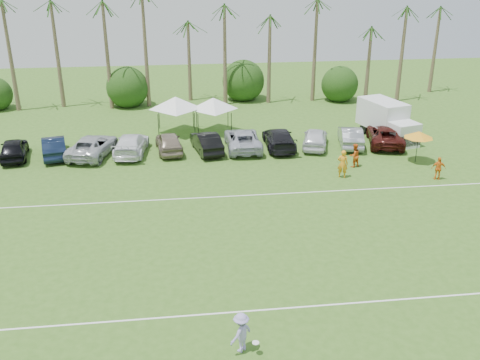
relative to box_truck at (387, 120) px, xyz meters
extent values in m
plane|color=#37601C|center=(-16.16, -24.15, -1.63)|extent=(120.00, 120.00, 0.00)
cube|color=white|center=(-16.16, -22.15, -1.63)|extent=(80.00, 0.10, 0.01)
cube|color=white|center=(-16.16, -10.15, -1.63)|extent=(80.00, 0.10, 0.01)
cone|color=brown|center=(-33.16, 13.85, 2.87)|extent=(0.44, 0.44, 9.00)
cone|color=brown|center=(-28.16, 13.85, 3.37)|extent=(0.44, 0.44, 10.00)
cone|color=brown|center=(-24.16, 13.85, 3.87)|extent=(0.44, 0.44, 11.00)
cone|color=brown|center=(-20.16, 13.85, 2.37)|extent=(0.44, 0.44, 8.00)
cone|color=brown|center=(-16.16, 13.85, 2.87)|extent=(0.44, 0.44, 9.00)
cone|color=brown|center=(-12.16, 13.85, 3.37)|extent=(0.44, 0.44, 10.00)
cone|color=brown|center=(-8.16, 13.85, 3.87)|extent=(0.44, 0.44, 11.00)
cone|color=brown|center=(-3.16, 13.85, 2.37)|extent=(0.44, 0.44, 8.00)
cone|color=brown|center=(1.84, 13.85, 2.87)|extent=(0.44, 0.44, 9.00)
cone|color=brown|center=(6.84, 13.85, 3.37)|extent=(0.44, 0.44, 10.00)
cone|color=brown|center=(10.84, 13.85, 3.87)|extent=(0.44, 0.44, 11.00)
cylinder|color=brown|center=(-22.16, 14.85, -0.93)|extent=(0.30, 0.30, 1.40)
sphere|color=#183910|center=(-22.16, 14.85, 0.17)|extent=(4.00, 4.00, 4.00)
cylinder|color=brown|center=(-10.16, 14.85, -0.93)|extent=(0.30, 0.30, 1.40)
sphere|color=#183910|center=(-10.16, 14.85, 0.17)|extent=(4.00, 4.00, 4.00)
cylinder|color=brown|center=(-0.16, 14.85, -0.93)|extent=(0.30, 0.30, 1.40)
sphere|color=#183910|center=(-0.16, 14.85, 0.17)|extent=(4.00, 4.00, 4.00)
imported|color=orange|center=(-6.24, -7.92, -0.64)|extent=(0.85, 0.72, 1.98)
imported|color=#D15517|center=(-4.79, -6.06, -0.76)|extent=(1.03, 0.93, 1.74)
imported|color=orange|center=(0.14, -9.09, -0.83)|extent=(1.01, 0.62, 1.61)
cube|color=silver|center=(-0.20, 0.72, 0.26)|extent=(3.36, 4.72, 2.32)
cube|color=silver|center=(0.59, -2.14, -0.66)|extent=(2.50, 2.17, 1.95)
cube|color=black|center=(0.77, -2.81, -0.94)|extent=(2.13, 0.83, 0.93)
cube|color=#E5590C|center=(0.93, 1.03, -0.15)|extent=(0.41, 1.43, 0.83)
cylinder|color=black|center=(-0.35, -2.21, -1.22)|extent=(0.49, 0.88, 0.83)
cylinder|color=black|center=(1.43, -1.72, -1.22)|extent=(0.49, 0.88, 0.83)
cylinder|color=black|center=(-1.39, 1.54, -1.22)|extent=(0.49, 0.88, 0.83)
cylinder|color=black|center=(0.40, 2.03, -1.22)|extent=(0.49, 0.88, 0.83)
cylinder|color=black|center=(-18.90, 2.16, -0.57)|extent=(0.06, 0.06, 2.14)
cylinder|color=black|center=(-15.89, 2.16, -0.57)|extent=(0.06, 0.06, 2.14)
cylinder|color=black|center=(-18.90, 5.16, -0.57)|extent=(0.06, 0.06, 2.14)
cylinder|color=black|center=(-15.89, 5.16, -0.57)|extent=(0.06, 0.06, 2.14)
pyramid|color=white|center=(-17.40, 3.66, 1.57)|extent=(4.62, 4.62, 1.07)
cylinder|color=black|center=(-15.61, 2.29, -0.63)|extent=(0.06, 0.06, 2.00)
cylinder|color=black|center=(-12.80, 2.29, -0.63)|extent=(0.06, 0.06, 2.00)
cylinder|color=black|center=(-15.61, 5.09, -0.63)|extent=(0.06, 0.06, 2.00)
cylinder|color=black|center=(-12.80, 5.09, -0.63)|extent=(0.06, 0.06, 2.00)
pyramid|color=white|center=(-14.20, 3.69, 1.37)|extent=(4.33, 4.33, 1.00)
cylinder|color=black|center=(0.09, -5.68, -0.57)|extent=(0.05, 0.05, 2.13)
cone|color=orange|center=(0.09, -5.68, 0.50)|extent=(2.13, 2.13, 0.49)
imported|color=#A094D3|center=(-15.36, -24.56, -0.80)|extent=(1.23, 1.18, 1.68)
cylinder|color=white|center=(-14.85, -24.86, -1.08)|extent=(0.27, 0.27, 0.03)
imported|color=black|center=(-29.64, -1.22, -0.85)|extent=(2.57, 4.84, 1.57)
imported|color=black|center=(-26.75, -1.09, -0.85)|extent=(2.65, 5.00, 1.57)
imported|color=#B4B7BB|center=(-23.85, -1.31, -0.85)|extent=(3.86, 6.09, 1.57)
imported|color=white|center=(-20.96, -1.23, -0.85)|extent=(2.75, 5.60, 1.57)
imported|color=gray|center=(-18.06, -1.14, -0.85)|extent=(2.36, 4.78, 1.57)
imported|color=black|center=(-15.17, -1.50, -0.85)|extent=(2.49, 4.98, 1.57)
imported|color=#B0B3C0|center=(-12.27, -1.15, -0.85)|extent=(2.67, 5.67, 1.57)
imported|color=black|center=(-9.38, -1.28, -0.85)|extent=(2.35, 5.46, 1.57)
imported|color=silver|center=(-6.48, -1.46, -0.85)|extent=(3.14, 4.94, 1.57)
imported|color=gray|center=(-3.58, -1.47, -0.85)|extent=(2.58, 4.99, 1.57)
imported|color=#441410|center=(-0.69, -1.49, -0.85)|extent=(3.93, 6.11, 1.57)
camera|label=1|loc=(-17.45, -40.97, 12.42)|focal=40.00mm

